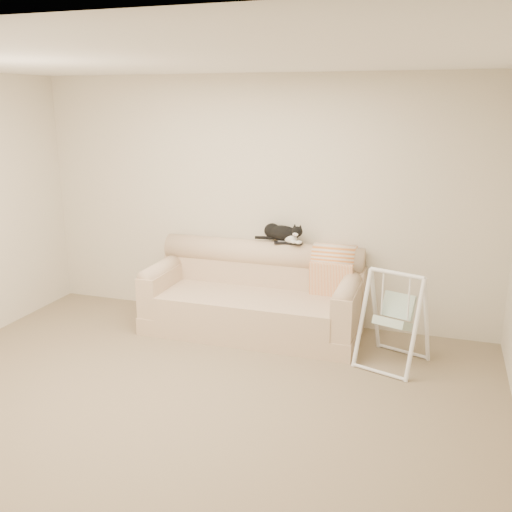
{
  "coord_description": "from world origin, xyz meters",
  "views": [
    {
      "loc": [
        1.82,
        -3.71,
        2.31
      ],
      "look_at": [
        0.19,
        1.27,
        0.9
      ],
      "focal_mm": 40.0,
      "sensor_mm": 36.0,
      "label": 1
    }
  ],
  "objects_px": {
    "sofa": "(254,297)",
    "remote_a": "(283,242)",
    "tuxedo_cat": "(282,233)",
    "remote_b": "(294,243)",
    "baby_swing": "(394,318)"
  },
  "relations": [
    {
      "from": "tuxedo_cat",
      "to": "remote_a",
      "type": "bearing_deg",
      "value": -66.43
    },
    {
      "from": "sofa",
      "to": "remote_b",
      "type": "xyz_separation_m",
      "value": [
        0.36,
        0.22,
        0.56
      ]
    },
    {
      "from": "baby_swing",
      "to": "tuxedo_cat",
      "type": "bearing_deg",
      "value": 152.61
    },
    {
      "from": "remote_a",
      "to": "remote_b",
      "type": "xyz_separation_m",
      "value": [
        0.12,
        0.0,
        -0.0
      ]
    },
    {
      "from": "sofa",
      "to": "remote_b",
      "type": "relative_size",
      "value": 12.82
    },
    {
      "from": "sofa",
      "to": "tuxedo_cat",
      "type": "distance_m",
      "value": 0.73
    },
    {
      "from": "sofa",
      "to": "remote_a",
      "type": "distance_m",
      "value": 0.65
    },
    {
      "from": "sofa",
      "to": "baby_swing",
      "type": "xyz_separation_m",
      "value": [
        1.45,
        -0.38,
        0.09
      ]
    },
    {
      "from": "remote_a",
      "to": "baby_swing",
      "type": "height_order",
      "value": "remote_a"
    },
    {
      "from": "remote_a",
      "to": "remote_b",
      "type": "height_order",
      "value": "remote_a"
    },
    {
      "from": "remote_b",
      "to": "tuxedo_cat",
      "type": "bearing_deg",
      "value": 165.25
    },
    {
      "from": "sofa",
      "to": "baby_swing",
      "type": "height_order",
      "value": "sofa"
    },
    {
      "from": "remote_a",
      "to": "tuxedo_cat",
      "type": "xyz_separation_m",
      "value": [
        -0.02,
        0.04,
        0.09
      ]
    },
    {
      "from": "remote_a",
      "to": "tuxedo_cat",
      "type": "bearing_deg",
      "value": 113.57
    },
    {
      "from": "sofa",
      "to": "tuxedo_cat",
      "type": "xyz_separation_m",
      "value": [
        0.22,
        0.26,
        0.65
      ]
    }
  ]
}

